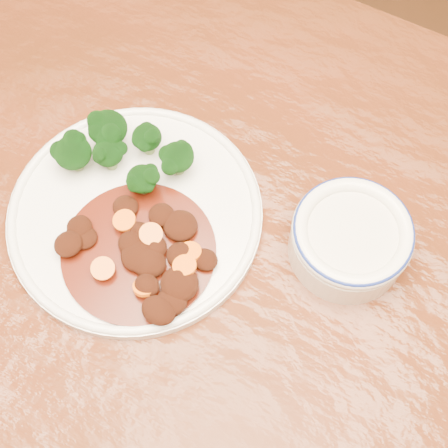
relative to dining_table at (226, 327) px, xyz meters
The scene contains 6 objects.
ground 0.67m from the dining_table, ahead, with size 4.00×4.00×0.00m, color #462A11.
dining_table is the anchor object (origin of this frame).
dinner_plate 0.17m from the dining_table, 166.68° to the left, with size 0.28×0.28×0.02m.
broccoli_florets 0.23m from the dining_table, 157.29° to the left, with size 0.14×0.10×0.05m.
mince_stew 0.14m from the dining_table, behind, with size 0.16×0.16×0.02m.
dip_bowl 0.18m from the dining_table, 57.55° to the left, with size 0.12×0.12×0.06m.
Camera 1 is at (0.11, -0.17, 1.36)m, focal length 50.00 mm.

